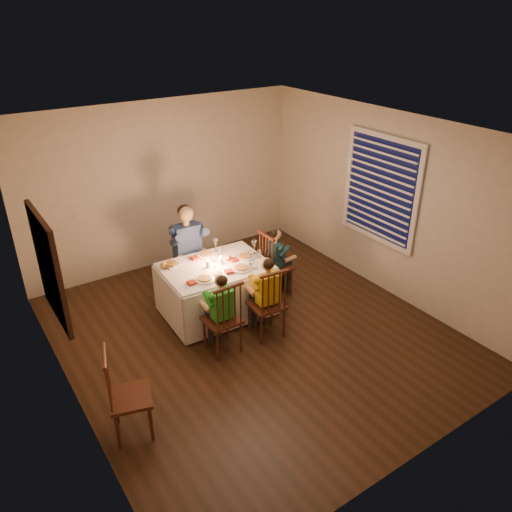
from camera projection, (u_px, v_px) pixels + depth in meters
ground at (253, 333)px, 6.48m from camera, size 5.00×5.00×0.00m
wall_left at (57, 300)px, 4.77m from camera, size 0.02×5.00×2.60m
wall_right at (386, 204)px, 7.01m from camera, size 0.02×5.00×2.60m
wall_back at (164, 185)px, 7.73m from camera, size 4.50×0.02×2.60m
ceiling at (252, 133)px, 5.30m from camera, size 5.00×5.00×0.00m
dining_table at (216, 280)px, 6.68m from camera, size 1.46×1.09×0.70m
chair_adult at (191, 289)px, 7.47m from camera, size 0.42×0.40×1.00m
chair_near_left at (223, 349)px, 6.18m from camera, size 0.41×0.39×1.00m
chair_near_right at (266, 334)px, 6.47m from camera, size 0.45×0.43×1.00m
chair_end at (275, 293)px, 7.37m from camera, size 0.40×0.42×1.00m
chair_extra at (136, 431)px, 5.01m from camera, size 0.50×0.51×1.01m
adult at (191, 289)px, 7.47m from camera, size 0.52×0.48×1.33m
child_green at (223, 349)px, 6.18m from camera, size 0.35×0.32×1.06m
child_yellow at (266, 334)px, 6.47m from camera, size 0.41×0.38×1.11m
child_teal at (275, 293)px, 7.37m from camera, size 0.31×0.34×1.02m
setting_adult at (206, 255)px, 6.84m from camera, size 0.27×0.27×0.02m
setting_green at (205, 279)px, 6.24m from camera, size 0.27×0.27×0.02m
setting_yellow at (241, 268)px, 6.50m from camera, size 0.27×0.27×0.02m
setting_teal at (245, 257)px, 6.79m from camera, size 0.27×0.27×0.02m
candle_left at (208, 264)px, 6.51m from camera, size 0.06×0.06×0.10m
candle_right at (221, 261)px, 6.60m from camera, size 0.06×0.06×0.10m
squash at (164, 265)px, 6.51m from camera, size 0.09×0.09×0.09m
orange_fruit at (228, 258)px, 6.70m from camera, size 0.08×0.08×0.08m
serving_bowl at (171, 265)px, 6.54m from camera, size 0.25×0.25×0.05m
wall_mirror at (49, 268)px, 4.92m from camera, size 0.06×0.95×1.15m
window_blinds at (380, 189)px, 6.97m from camera, size 0.07×1.34×1.54m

